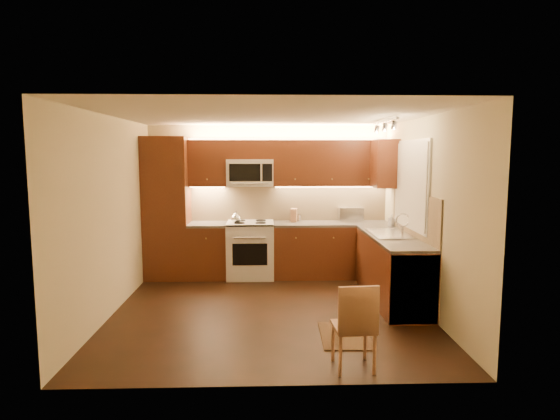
{
  "coord_description": "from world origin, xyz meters",
  "views": [
    {
      "loc": [
        -0.06,
        -5.87,
        2.02
      ],
      "look_at": [
        0.15,
        0.55,
        1.25
      ],
      "focal_mm": 29.88,
      "sensor_mm": 36.0,
      "label": 1
    }
  ],
  "objects_px": {
    "kettle": "(236,217)",
    "soap_bottle": "(392,220)",
    "stove": "(250,250)",
    "microwave": "(250,173)",
    "sink": "(390,229)",
    "dining_chair": "(354,325)",
    "knife_block": "(294,215)",
    "toaster_oven": "(350,214)"
  },
  "relations": [
    {
      "from": "microwave",
      "to": "knife_block",
      "type": "relative_size",
      "value": 3.43
    },
    {
      "from": "sink",
      "to": "knife_block",
      "type": "relative_size",
      "value": 3.89
    },
    {
      "from": "kettle",
      "to": "soap_bottle",
      "type": "height_order",
      "value": "kettle"
    },
    {
      "from": "kettle",
      "to": "toaster_oven",
      "type": "bearing_deg",
      "value": 10.0
    },
    {
      "from": "dining_chair",
      "to": "sink",
      "type": "bearing_deg",
      "value": 63.81
    },
    {
      "from": "stove",
      "to": "kettle",
      "type": "relative_size",
      "value": 4.66
    },
    {
      "from": "kettle",
      "to": "dining_chair",
      "type": "relative_size",
      "value": 0.23
    },
    {
      "from": "soap_bottle",
      "to": "sink",
      "type": "bearing_deg",
      "value": -125.81
    },
    {
      "from": "stove",
      "to": "dining_chair",
      "type": "bearing_deg",
      "value": -72.23
    },
    {
      "from": "kettle",
      "to": "dining_chair",
      "type": "distance_m",
      "value": 3.54
    },
    {
      "from": "microwave",
      "to": "sink",
      "type": "distance_m",
      "value": 2.48
    },
    {
      "from": "sink",
      "to": "soap_bottle",
      "type": "height_order",
      "value": "soap_bottle"
    },
    {
      "from": "knife_block",
      "to": "dining_chair",
      "type": "xyz_separation_m",
      "value": [
        0.35,
        -3.49,
        -0.59
      ]
    },
    {
      "from": "stove",
      "to": "microwave",
      "type": "distance_m",
      "value": 1.27
    },
    {
      "from": "sink",
      "to": "kettle",
      "type": "distance_m",
      "value": 2.45
    },
    {
      "from": "toaster_oven",
      "to": "knife_block",
      "type": "distance_m",
      "value": 0.95
    },
    {
      "from": "stove",
      "to": "sink",
      "type": "height_order",
      "value": "sink"
    },
    {
      "from": "soap_bottle",
      "to": "dining_chair",
      "type": "xyz_separation_m",
      "value": [
        -1.17,
        -3.01,
        -0.57
      ]
    },
    {
      "from": "stove",
      "to": "microwave",
      "type": "height_order",
      "value": "microwave"
    },
    {
      "from": "dining_chair",
      "to": "soap_bottle",
      "type": "bearing_deg",
      "value": 65.3
    },
    {
      "from": "sink",
      "to": "toaster_oven",
      "type": "distance_m",
      "value": 1.34
    },
    {
      "from": "microwave",
      "to": "soap_bottle",
      "type": "height_order",
      "value": "microwave"
    },
    {
      "from": "knife_block",
      "to": "toaster_oven",
      "type": "bearing_deg",
      "value": 11.06
    },
    {
      "from": "stove",
      "to": "microwave",
      "type": "relative_size",
      "value": 1.21
    },
    {
      "from": "sink",
      "to": "dining_chair",
      "type": "relative_size",
      "value": 1.02
    },
    {
      "from": "kettle",
      "to": "dining_chair",
      "type": "bearing_deg",
      "value": -66.64
    },
    {
      "from": "toaster_oven",
      "to": "sink",
      "type": "bearing_deg",
      "value": -76.37
    },
    {
      "from": "toaster_oven",
      "to": "microwave",
      "type": "bearing_deg",
      "value": -179.0
    },
    {
      "from": "stove",
      "to": "knife_block",
      "type": "relative_size",
      "value": 4.16
    },
    {
      "from": "soap_bottle",
      "to": "microwave",
      "type": "bearing_deg",
      "value": 149.24
    },
    {
      "from": "stove",
      "to": "soap_bottle",
      "type": "relative_size",
      "value": 5.08
    },
    {
      "from": "kettle",
      "to": "toaster_oven",
      "type": "distance_m",
      "value": 1.92
    },
    {
      "from": "sink",
      "to": "toaster_oven",
      "type": "xyz_separation_m",
      "value": [
        -0.33,
        1.3,
        0.04
      ]
    },
    {
      "from": "kettle",
      "to": "soap_bottle",
      "type": "bearing_deg",
      "value": -3.76
    },
    {
      "from": "sink",
      "to": "soap_bottle",
      "type": "bearing_deg",
      "value": 73.1
    },
    {
      "from": "soap_bottle",
      "to": "dining_chair",
      "type": "distance_m",
      "value": 3.28
    },
    {
      "from": "soap_bottle",
      "to": "kettle",
      "type": "bearing_deg",
      "value": 155.8
    },
    {
      "from": "knife_block",
      "to": "dining_chair",
      "type": "height_order",
      "value": "knife_block"
    },
    {
      "from": "knife_block",
      "to": "kettle",
      "type": "bearing_deg",
      "value": -155.71
    },
    {
      "from": "toaster_oven",
      "to": "knife_block",
      "type": "relative_size",
      "value": 1.8
    },
    {
      "from": "knife_block",
      "to": "microwave",
      "type": "bearing_deg",
      "value": -169.75
    },
    {
      "from": "dining_chair",
      "to": "toaster_oven",
      "type": "bearing_deg",
      "value": 76.8
    }
  ]
}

